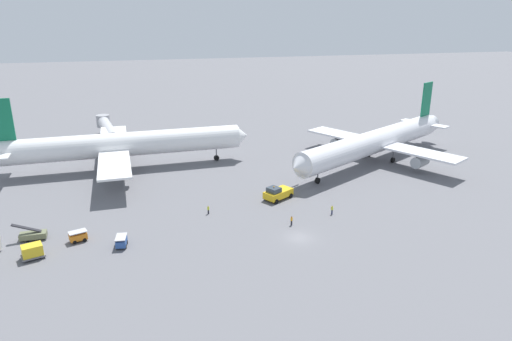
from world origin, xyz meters
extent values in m
plane|color=slate|center=(0.00, 0.00, 0.00)|extent=(600.00, 600.00, 0.00)
cylinder|color=white|center=(-27.27, 42.92, 5.76)|extent=(52.81, 7.80, 5.53)
cone|color=white|center=(0.21, 44.11, 5.76)|extent=(3.02, 5.20, 5.09)
cube|color=white|center=(-29.90, 42.81, 4.93)|extent=(8.26, 43.31, 0.44)
cube|color=white|center=(-52.06, 41.85, 6.31)|extent=(3.76, 13.13, 0.28)
cube|color=#14724C|center=(-51.76, 41.86, 13.02)|extent=(4.41, 0.55, 9.00)
cylinder|color=#999EA3|center=(-28.38, 30.80, 3.13)|extent=(4.31, 2.78, 2.60)
cylinder|color=#999EA3|center=(-29.42, 54.90, 3.13)|extent=(4.31, 2.78, 2.60)
cylinder|color=slate|center=(-31.05, 46.16, 1.96)|extent=(0.28, 0.28, 2.62)
cylinder|color=black|center=(-31.05, 46.16, 0.65)|extent=(1.32, 0.61, 1.30)
cylinder|color=slate|center=(-30.75, 39.37, 1.96)|extent=(0.28, 0.28, 2.62)
cylinder|color=black|center=(-30.75, 39.37, 0.65)|extent=(1.32, 0.61, 1.30)
cylinder|color=slate|center=(-6.24, 43.83, 1.96)|extent=(0.28, 0.28, 2.62)
cylinder|color=black|center=(-6.24, 43.83, 0.65)|extent=(1.32, 0.61, 1.30)
cylinder|color=silver|center=(29.89, 33.08, 5.16)|extent=(47.73, 30.46, 5.49)
cone|color=silver|center=(6.34, 19.63, 5.16)|extent=(4.94, 5.77, 5.05)
cone|color=silver|center=(53.26, 46.42, 5.16)|extent=(5.30, 5.60, 4.39)
cube|color=silver|center=(32.14, 34.36, 4.33)|extent=(25.46, 38.05, 0.44)
cube|color=silver|center=(51.09, 45.18, 5.71)|extent=(9.22, 12.88, 0.28)
cube|color=#14724C|center=(50.83, 45.03, 12.37)|extent=(4.00, 2.49, 8.94)
cylinder|color=#999EA3|center=(25.70, 43.63, 2.53)|extent=(4.94, 4.34, 2.60)
cylinder|color=#999EA3|center=(36.84, 24.10, 2.53)|extent=(4.94, 4.34, 2.60)
cylinder|color=slate|center=(34.69, 31.90, 1.67)|extent=(0.28, 0.28, 2.04)
cylinder|color=black|center=(34.69, 31.90, 0.65)|extent=(1.40, 1.12, 1.30)
cylinder|color=slate|center=(31.32, 37.81, 1.67)|extent=(0.28, 0.28, 2.04)
cylinder|color=black|center=(31.32, 37.81, 0.65)|extent=(1.40, 1.12, 1.30)
cylinder|color=slate|center=(11.88, 22.80, 1.67)|extent=(0.28, 0.28, 2.04)
cylinder|color=black|center=(11.88, 22.80, 0.65)|extent=(1.40, 1.12, 1.30)
cube|color=gold|center=(1.38, 16.62, 1.11)|extent=(6.46, 5.50, 1.32)
cube|color=#333D47|center=(0.30, 15.95, 2.22)|extent=(2.99, 3.05, 0.90)
cylinder|color=#4C4C51|center=(5.22, 18.99, 1.24)|extent=(2.83, 1.85, 0.20)
sphere|color=orange|center=(0.30, 15.95, 2.85)|extent=(0.24, 0.24, 0.24)
cylinder|color=black|center=(0.36, 14.31, 0.45)|extent=(0.92, 0.73, 0.90)
cylinder|color=black|center=(-1.15, 16.74, 0.45)|extent=(0.92, 0.73, 0.90)
cylinder|color=black|center=(3.92, 16.51, 0.45)|extent=(0.92, 0.73, 0.90)
cylinder|color=black|center=(2.41, 18.94, 0.45)|extent=(0.92, 0.73, 0.90)
cube|color=#666B4C|center=(-41.49, 9.68, 0.75)|extent=(4.06, 1.95, 0.90)
cube|color=black|center=(-42.29, 9.65, 2.10)|extent=(4.26, 0.85, 1.83)
cylinder|color=black|center=(-42.21, 8.95, 0.30)|extent=(0.61, 0.22, 0.60)
cylinder|color=black|center=(-42.26, 10.35, 0.30)|extent=(0.61, 0.22, 0.60)
cylinder|color=black|center=(-40.71, 9.01, 0.30)|extent=(0.61, 0.22, 0.60)
cylinder|color=black|center=(-40.76, 10.41, 0.30)|extent=(0.61, 0.22, 0.60)
cube|color=#2D5199|center=(-27.74, 3.80, 0.80)|extent=(1.77, 2.75, 1.00)
cube|color=#B2B2B7|center=(-27.74, 3.80, 1.65)|extent=(1.86, 2.88, 0.12)
cylinder|color=black|center=(-27.12, 2.98, 0.30)|extent=(0.26, 0.62, 0.60)
cylinder|color=black|center=(-28.52, 3.13, 0.30)|extent=(0.26, 0.62, 0.60)
cylinder|color=black|center=(-26.96, 4.47, 0.30)|extent=(0.26, 0.62, 0.60)
cylinder|color=black|center=(-28.35, 4.62, 0.30)|extent=(0.26, 0.62, 0.60)
cube|color=orange|center=(-34.44, 7.29, 0.80)|extent=(2.95, 2.29, 1.00)
cube|color=#B2B2B7|center=(-34.44, 7.29, 1.65)|extent=(3.10, 2.40, 0.12)
cylinder|color=black|center=(-34.91, 6.38, 0.30)|extent=(0.63, 0.39, 0.60)
cylinder|color=black|center=(-35.38, 7.70, 0.30)|extent=(0.63, 0.39, 0.60)
cylinder|color=black|center=(-33.50, 6.88, 0.30)|extent=(0.63, 0.39, 0.60)
cylinder|color=black|center=(-33.97, 8.20, 0.30)|extent=(0.63, 0.39, 0.60)
cube|color=slate|center=(-40.36, 3.20, 0.43)|extent=(3.73, 3.11, 0.25)
cube|color=gold|center=(-40.36, 3.20, 1.35)|extent=(3.29, 2.79, 1.60)
cylinder|color=black|center=(-40.84, 2.30, 0.30)|extent=(0.63, 0.38, 0.60)
cylinder|color=black|center=(-41.29, 3.62, 0.30)|extent=(0.63, 0.38, 0.60)
cylinder|color=black|center=(-39.42, 2.78, 0.30)|extent=(0.63, 0.38, 0.60)
cylinder|color=black|center=(-39.87, 4.10, 0.30)|extent=(0.63, 0.38, 0.60)
cylinder|color=black|center=(-12.86, 12.82, 0.39)|extent=(0.28, 0.28, 0.79)
cylinder|color=#D1E02D|center=(-12.86, 12.82, 1.07)|extent=(0.36, 0.36, 0.56)
sphere|color=#9E704C|center=(-12.86, 12.82, 1.46)|extent=(0.21, 0.21, 0.21)
cylinder|color=#2D3351|center=(8.69, 7.30, 0.42)|extent=(0.28, 0.28, 0.85)
cylinder|color=#D1E02D|center=(8.69, 7.30, 1.15)|extent=(0.36, 0.36, 0.60)
sphere|color=#9E704C|center=(8.69, 7.30, 1.56)|extent=(0.23, 0.23, 0.23)
cylinder|color=#F24C19|center=(8.40, 7.21, 1.27)|extent=(0.05, 0.05, 0.40)
cylinder|color=black|center=(0.21, 4.73, 0.42)|extent=(0.28, 0.28, 0.84)
cylinder|color=orange|center=(0.21, 4.73, 1.14)|extent=(0.36, 0.36, 0.60)
sphere|color=brown|center=(0.21, 4.73, 1.55)|extent=(0.23, 0.23, 0.23)
cylinder|color=#B7B7BC|center=(-32.55, 67.37, 3.84)|extent=(6.80, 21.85, 3.20)
cylinder|color=#99999E|center=(-34.37, 78.03, 3.84)|extent=(3.84, 3.84, 3.52)
cylinder|color=#595960|center=(-34.20, 77.04, 1.92)|extent=(0.70, 0.70, 3.84)
camera|label=1|loc=(-23.15, -64.10, 34.67)|focal=32.81mm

